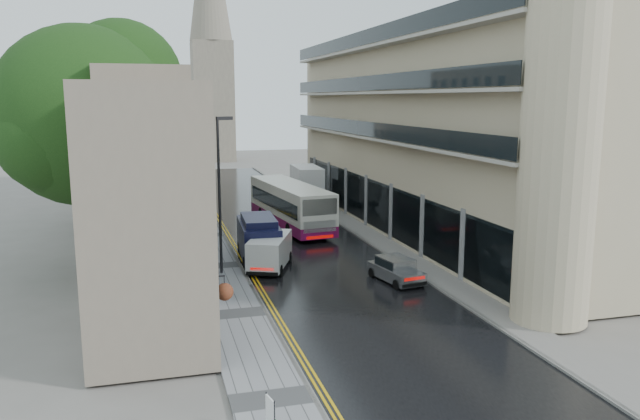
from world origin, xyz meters
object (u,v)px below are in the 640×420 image
tree_near (87,148)px  white_lorry (298,189)px  lamp_post_near (219,197)px  silver_hatchback (397,277)px  white_van (249,258)px  cream_bus (289,214)px  pedestrian (200,228)px  navy_van (245,245)px  estate_sign (270,414)px  tree_far (108,144)px  lamp_post_far (200,174)px

tree_near → white_lorry: bearing=45.9°
tree_near → lamp_post_near: bearing=-19.2°
silver_hatchback → white_van: white_van is taller
cream_bus → silver_hatchback: (2.65, -13.14, -0.97)m
tree_near → cream_bus: 14.60m
white_van → pedestrian: pedestrian is taller
navy_van → estate_sign: bearing=-92.9°
tree_far → lamp_post_near: tree_far is taller
tree_far → pedestrian: 10.93m
navy_van → lamp_post_near: bearing=-142.3°
white_van → lamp_post_near: (-1.45, 0.53, 3.35)m
lamp_post_far → cream_bus: bearing=-57.9°
silver_hatchback → estate_sign: bearing=-136.3°
cream_bus → navy_van: size_ratio=2.23×
tree_far → estate_sign: 33.32m
estate_sign → tree_far: bearing=88.3°
lamp_post_far → estate_sign: 33.25m
tree_far → estate_sign: tree_far is taller
white_van → navy_van: navy_van is taller
silver_hatchback → pedestrian: (-8.75, 12.83, 0.40)m
tree_near → estate_sign: size_ratio=13.87×
silver_hatchback → lamp_post_far: lamp_post_far is taller
white_lorry → navy_van: size_ratio=1.31×
cream_bus → pedestrian: 6.13m
white_van → lamp_post_near: bearing=-177.9°
tree_near → silver_hatchback: bearing=-26.3°
cream_bus → white_lorry: (3.01, 10.11, 0.22)m
lamp_post_far → navy_van: bearing=-86.9°
cream_bus → silver_hatchback: 13.44m
lamp_post_near → estate_sign: size_ratio=8.43×
white_lorry → lamp_post_near: (-8.61, -18.18, 2.47)m
pedestrian → tree_near: bearing=45.2°
tree_far → navy_van: 17.09m
tree_near → navy_van: (8.20, -1.36, -5.56)m
lamp_post_near → pedestrian: bearing=71.2°
cream_bus → white_lorry: size_ratio=1.70×
white_lorry → lamp_post_far: 8.77m
tree_near → pedestrian: bearing=40.9°
tree_near → tree_far: 13.02m
cream_bus → lamp_post_near: bearing=-131.2°
cream_bus → white_lorry: 10.56m
tree_near → cream_bus: bearing=24.9°
white_lorry → lamp_post_near: bearing=-112.3°
navy_van → lamp_post_far: size_ratio=0.76×
lamp_post_near → tree_near: bearing=138.2°
navy_van → cream_bus: bearing=63.0°
pedestrian → lamp_post_far: lamp_post_far is taller
white_lorry → white_van: bearing=-107.9°
navy_van → estate_sign: (-1.98, -17.95, -0.77)m
tree_near → lamp_post_near: size_ratio=1.65×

